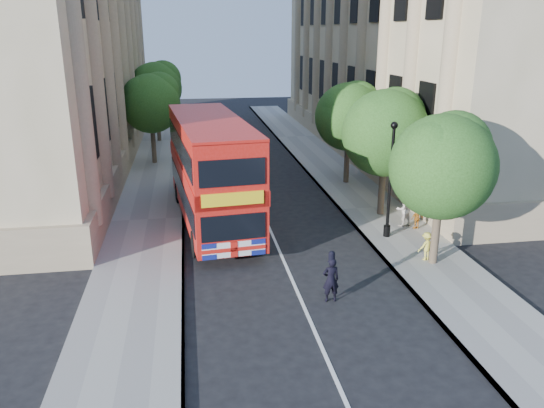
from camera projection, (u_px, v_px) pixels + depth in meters
name	position (u px, v px, depth m)	size (l,w,h in m)	color
ground	(307.00, 314.00, 17.47)	(120.00, 120.00, 0.00)	black
pavement_right	(372.00, 208.00, 27.70)	(3.50, 80.00, 0.12)	gray
pavement_left	(148.00, 220.00, 25.98)	(3.50, 80.00, 0.12)	gray
building_right	(420.00, 30.00, 39.28)	(12.00, 38.00, 18.00)	tan
building_left	(27.00, 29.00, 35.14)	(12.00, 38.00, 18.00)	tan
tree_right_near	(444.00, 161.00, 19.88)	(4.00, 4.00, 6.08)	#473828
tree_right_mid	(386.00, 128.00, 25.45)	(4.20, 4.20, 6.37)	#473828
tree_right_far	(349.00, 113.00, 31.12)	(4.00, 4.00, 6.15)	#473828
tree_left_far	(151.00, 100.00, 35.88)	(4.00, 4.00, 6.30)	#473828
tree_left_back	(156.00, 85.00, 43.31)	(4.20, 4.20, 6.65)	#473828
lamp_post	(390.00, 185.00, 23.08)	(0.32, 0.32, 5.16)	black
double_decker_bus	(211.00, 168.00, 24.87)	(3.92, 11.04, 5.00)	red
box_van	(203.00, 171.00, 29.71)	(2.52, 5.33, 2.96)	black
police_constable	(331.00, 280.00, 18.09)	(0.59, 0.39, 1.61)	black
woman_pedestrian	(404.00, 209.00, 24.85)	(0.80, 0.63, 1.65)	beige
child_a	(417.00, 218.00, 24.57)	(0.59, 0.25, 1.01)	#C07522
child_b	(427.00, 246.00, 21.19)	(0.75, 0.43, 1.17)	#DBD24A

